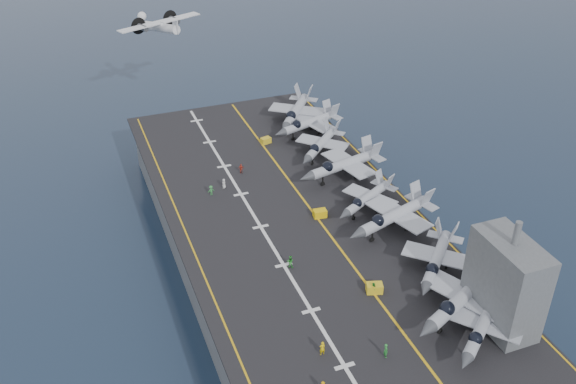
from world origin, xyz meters
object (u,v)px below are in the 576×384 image
object	(u,v)px
tow_cart_a	(374,288)
transport_plane	(160,28)
island_superstructure	(507,274)
fighter_jet_0	(483,325)

from	to	relation	value
tow_cart_a	transport_plane	xyz separation A→B (m)	(-11.01, 80.59, 12.52)
island_superstructure	tow_cart_a	size ratio (longest dim) A/B	6.12
island_superstructure	tow_cart_a	xyz separation A→B (m)	(-11.78, 10.43, -6.86)
tow_cart_a	transport_plane	bearing A→B (deg)	97.78
island_superstructure	fighter_jet_0	xyz separation A→B (m)	(-3.93, -1.96, -5.10)
island_superstructure	transport_plane	xyz separation A→B (m)	(-22.80, 91.02, 5.66)
transport_plane	fighter_jet_0	bearing A→B (deg)	-78.53
transport_plane	tow_cart_a	bearing A→B (deg)	-82.22
island_superstructure	fighter_jet_0	bearing A→B (deg)	-153.57
transport_plane	island_superstructure	bearing A→B (deg)	-75.94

